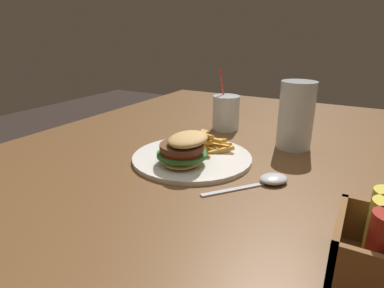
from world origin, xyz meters
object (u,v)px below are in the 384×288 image
meal_plate_near (190,153)px  beer_glass (296,116)px  juice_glass (226,114)px  spoon (270,180)px  condiment_caddy (378,249)px

meal_plate_near → beer_glass: beer_glass is taller
juice_glass → spoon: (0.30, 0.22, -0.04)m
condiment_caddy → beer_glass: bearing=-156.0°
juice_glass → condiment_caddy: bearing=39.6°
beer_glass → condiment_caddy: (0.42, 0.19, -0.04)m
meal_plate_near → condiment_caddy: 0.43m
meal_plate_near → spoon: 0.19m
condiment_caddy → spoon: bearing=-136.9°
meal_plate_near → beer_glass: 0.29m
beer_glass → condiment_caddy: beer_glass is taller
meal_plate_near → condiment_caddy: (0.21, 0.37, 0.02)m
spoon → juice_glass: bearing=76.6°
juice_glass → meal_plate_near: bearing=6.9°
beer_glass → juice_glass: 0.23m
beer_glass → juice_glass: (-0.06, -0.22, -0.04)m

